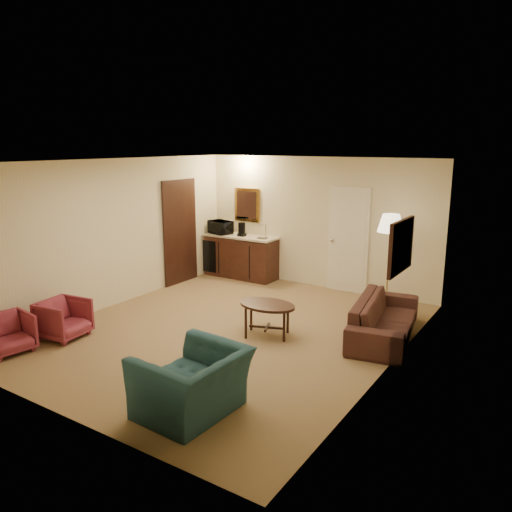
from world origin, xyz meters
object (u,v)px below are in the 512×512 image
at_px(rose_chair_near, 63,317).
at_px(rose_chair_far, 8,332).
at_px(coffee_maker, 242,229).
at_px(teal_armchair, 192,372).
at_px(wetbar_cabinet, 241,256).
at_px(floor_lamp, 388,262).
at_px(coffee_table, 267,320).
at_px(sofa, 385,312).
at_px(waste_bin, 265,274).
at_px(microwave, 220,226).

distance_m(rose_chair_near, rose_chair_far, 0.79).
xyz_separation_m(rose_chair_far, coffee_maker, (0.51, 5.02, 0.76)).
height_order(teal_armchair, coffee_maker, coffee_maker).
xyz_separation_m(teal_armchair, rose_chair_far, (-3.19, -0.14, -0.17)).
distance_m(wetbar_cabinet, coffee_maker, 0.61).
bearing_deg(floor_lamp, rose_chair_near, -132.61).
bearing_deg(rose_chair_near, coffee_table, -63.47).
height_order(wetbar_cabinet, rose_chair_near, wetbar_cabinet).
bearing_deg(coffee_maker, teal_armchair, -59.69).
xyz_separation_m(floor_lamp, coffee_maker, (-3.30, 0.32, 0.22)).
distance_m(sofa, floor_lamp, 1.44).
height_order(floor_lamp, waste_bin, floor_lamp).
bearing_deg(teal_armchair, floor_lamp, 175.00).
xyz_separation_m(teal_armchair, floor_lamp, (0.62, 4.56, 0.37)).
xyz_separation_m(wetbar_cabinet, rose_chair_near, (-0.27, -4.30, -0.14)).
bearing_deg(wetbar_cabinet, coffee_table, -49.01).
bearing_deg(sofa, coffee_table, 111.51).
distance_m(rose_chair_far, coffee_maker, 5.10).
relative_size(wetbar_cabinet, floor_lamp, 0.97).
distance_m(sofa, coffee_maker, 4.10).
bearing_deg(coffee_maker, rose_chair_near, -92.86).
distance_m(teal_armchair, microwave, 5.87).
height_order(rose_chair_near, rose_chair_far, rose_chair_near).
xyz_separation_m(sofa, coffee_table, (-1.50, -0.92, -0.14)).
bearing_deg(floor_lamp, sofa, -72.93).
height_order(coffee_table, coffee_maker, coffee_maker).
relative_size(coffee_table, floor_lamp, 0.53).
xyz_separation_m(sofa, floor_lamp, (-0.40, 1.31, 0.45)).
relative_size(rose_chair_near, waste_bin, 1.93).
relative_size(sofa, coffee_table, 2.28).
bearing_deg(waste_bin, wetbar_cabinet, 173.85).
relative_size(rose_chair_near, floor_lamp, 0.38).
height_order(waste_bin, microwave, microwave).
bearing_deg(coffee_table, rose_chair_far, -137.62).
bearing_deg(coffee_maker, rose_chair_far, -94.30).
bearing_deg(rose_chair_near, sofa, -64.46).
relative_size(teal_armchair, rose_chair_far, 1.80).
bearing_deg(coffee_table, sofa, 31.40).
bearing_deg(rose_chair_far, waste_bin, -3.72).
bearing_deg(waste_bin, teal_armchair, -66.74).
distance_m(rose_chair_near, microwave, 4.31).
height_order(teal_armchair, floor_lamp, floor_lamp).
bearing_deg(rose_chair_near, rose_chair_far, 158.72).
bearing_deg(sofa, wetbar_cabinet, 56.09).
bearing_deg(coffee_maker, wetbar_cabinet, 142.21).
xyz_separation_m(coffee_table, coffee_maker, (-2.20, 2.55, 0.81)).
xyz_separation_m(sofa, coffee_maker, (-3.70, 1.63, 0.67)).
relative_size(teal_armchair, microwave, 2.11).
xyz_separation_m(waste_bin, coffee_maker, (-0.60, 0.03, 0.90)).
bearing_deg(rose_chair_near, microwave, -4.49).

